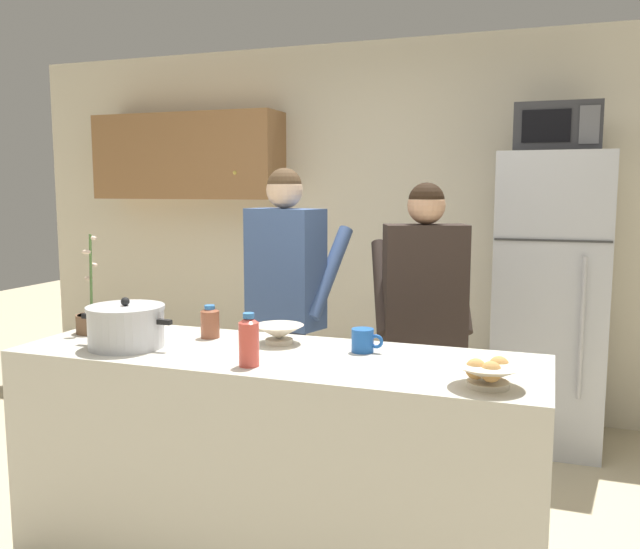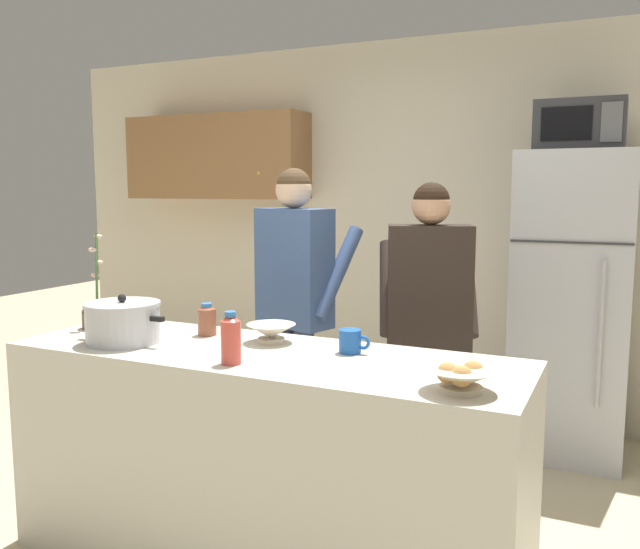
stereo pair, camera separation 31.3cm
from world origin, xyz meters
TOP-DOWN VIEW (x-y plane):
  - back_wall_unit at (-0.23, 2.27)m, footprint 6.00×0.48m
  - kitchen_island at (0.00, 0.00)m, footprint 2.13×0.68m
  - refrigerator at (1.03, 1.85)m, footprint 0.64×0.68m
  - microwave at (1.03, 1.83)m, footprint 0.48×0.37m
  - person_near_pot at (-0.34, 0.95)m, footprint 0.60×0.53m
  - person_by_sink at (0.43, 0.90)m, footprint 0.59×0.54m
  - cooking_pot at (-0.62, -0.11)m, footprint 0.43×0.32m
  - coffee_mug at (0.33, 0.13)m, footprint 0.13×0.09m
  - bread_bowl at (0.85, -0.19)m, footprint 0.25×0.25m
  - empty_bowl at (-0.05, 0.16)m, footprint 0.21×0.21m
  - bottle_near_edge at (-0.01, -0.21)m, footprint 0.08×0.08m
  - bottle_mid_counter at (-0.38, 0.16)m, footprint 0.08×0.08m
  - potted_orchid at (-0.93, 0.07)m, footprint 0.15×0.15m

SIDE VIEW (x-z plane):
  - kitchen_island at x=0.00m, z-range 0.00..0.92m
  - refrigerator at x=1.03m, z-range 0.00..1.79m
  - empty_bowl at x=-0.05m, z-range 0.93..1.01m
  - coffee_mug at x=0.33m, z-range 0.92..1.02m
  - bread_bowl at x=0.85m, z-range 0.92..1.02m
  - potted_orchid at x=-0.93m, z-range 0.76..1.21m
  - bottle_mid_counter at x=-0.38m, z-range 0.92..1.06m
  - person_by_sink at x=0.43m, z-range 0.19..1.80m
  - cooking_pot at x=-0.62m, z-range 0.90..1.11m
  - bottle_near_edge at x=-0.01m, z-range 0.92..1.12m
  - person_near_pot at x=-0.34m, z-range 0.21..1.90m
  - back_wall_unit at x=-0.23m, z-range 0.07..2.67m
  - microwave at x=1.03m, z-range 1.79..2.07m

